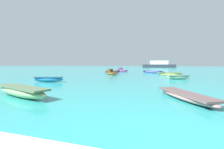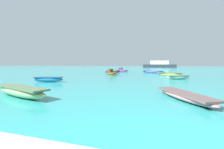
{
  "view_description": "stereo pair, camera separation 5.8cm",
  "coord_description": "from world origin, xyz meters",
  "px_view_note": "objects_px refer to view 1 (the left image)",
  "views": [
    {
      "loc": [
        -1.4,
        -1.28,
        1.54
      ],
      "look_at": [
        -6.59,
        16.44,
        0.25
      ],
      "focal_mm": 24.0,
      "sensor_mm": 36.0,
      "label": 1
    },
    {
      "loc": [
        -1.34,
        -1.26,
        1.54
      ],
      "look_at": [
        -6.59,
        16.44,
        0.25
      ],
      "focal_mm": 24.0,
      "sensor_mm": 36.0,
      "label": 2
    }
  ],
  "objects_px": {
    "moored_boat_0": "(48,79)",
    "moored_boat_2": "(111,73)",
    "moored_boat_7": "(122,70)",
    "moored_boat_8": "(185,96)",
    "moored_boat_3": "(170,74)",
    "moored_boat_4": "(178,77)",
    "moored_boat_1": "(21,91)",
    "moored_boat_5": "(153,72)",
    "moored_boat_6": "(112,72)",
    "distant_ferry": "(159,65)"
  },
  "relations": [
    {
      "from": "moored_boat_0",
      "to": "moored_boat_2",
      "type": "xyz_separation_m",
      "value": [
        2.63,
        10.03,
        0.05
      ]
    },
    {
      "from": "moored_boat_7",
      "to": "moored_boat_8",
      "type": "height_order",
      "value": "moored_boat_7"
    },
    {
      "from": "moored_boat_3",
      "to": "moored_boat_4",
      "type": "xyz_separation_m",
      "value": [
        0.27,
        -6.78,
        0.06
      ]
    },
    {
      "from": "moored_boat_0",
      "to": "moored_boat_7",
      "type": "relative_size",
      "value": 1.03
    },
    {
      "from": "moored_boat_1",
      "to": "moored_boat_5",
      "type": "relative_size",
      "value": 1.11
    },
    {
      "from": "moored_boat_1",
      "to": "moored_boat_2",
      "type": "distance_m",
      "value": 15.26
    },
    {
      "from": "moored_boat_3",
      "to": "moored_boat_4",
      "type": "distance_m",
      "value": 6.79
    },
    {
      "from": "moored_boat_1",
      "to": "moored_boat_3",
      "type": "relative_size",
      "value": 0.84
    },
    {
      "from": "moored_boat_3",
      "to": "moored_boat_1",
      "type": "bearing_deg",
      "value": -108.87
    },
    {
      "from": "moored_boat_6",
      "to": "distant_ferry",
      "type": "xyz_separation_m",
      "value": [
        8.51,
        43.37,
        1.02
      ]
    },
    {
      "from": "moored_boat_0",
      "to": "moored_boat_7",
      "type": "xyz_separation_m",
      "value": [
        2.47,
        17.69,
        0.06
      ]
    },
    {
      "from": "moored_boat_5",
      "to": "moored_boat_6",
      "type": "height_order",
      "value": "moored_boat_5"
    },
    {
      "from": "moored_boat_1",
      "to": "distant_ferry",
      "type": "bearing_deg",
      "value": 100.57
    },
    {
      "from": "moored_boat_8",
      "to": "moored_boat_3",
      "type": "bearing_deg",
      "value": 150.88
    },
    {
      "from": "moored_boat_1",
      "to": "moored_boat_4",
      "type": "height_order",
      "value": "moored_boat_1"
    },
    {
      "from": "moored_boat_3",
      "to": "moored_boat_7",
      "type": "relative_size",
      "value": 1.9
    },
    {
      "from": "moored_boat_4",
      "to": "moored_boat_5",
      "type": "relative_size",
      "value": 0.68
    },
    {
      "from": "moored_boat_2",
      "to": "distant_ferry",
      "type": "height_order",
      "value": "distant_ferry"
    },
    {
      "from": "moored_boat_5",
      "to": "moored_boat_7",
      "type": "height_order",
      "value": "moored_boat_7"
    },
    {
      "from": "moored_boat_1",
      "to": "moored_boat_3",
      "type": "distance_m",
      "value": 19.55
    },
    {
      "from": "moored_boat_3",
      "to": "moored_boat_7",
      "type": "bearing_deg",
      "value": 153.95
    },
    {
      "from": "moored_boat_3",
      "to": "moored_boat_7",
      "type": "xyz_separation_m",
      "value": [
        -8.32,
        5.1,
        0.15
      ]
    },
    {
      "from": "moored_boat_2",
      "to": "moored_boat_6",
      "type": "height_order",
      "value": "moored_boat_2"
    },
    {
      "from": "moored_boat_7",
      "to": "moored_boat_5",
      "type": "bearing_deg",
      "value": -9.87
    },
    {
      "from": "moored_boat_0",
      "to": "distant_ferry",
      "type": "xyz_separation_m",
      "value": [
        10.13,
        57.59,
        0.98
      ]
    },
    {
      "from": "moored_boat_3",
      "to": "moored_boat_2",
      "type": "bearing_deg",
      "value": -157.16
    },
    {
      "from": "moored_boat_1",
      "to": "moored_boat_8",
      "type": "bearing_deg",
      "value": 29.13
    },
    {
      "from": "moored_boat_2",
      "to": "moored_boat_8",
      "type": "height_order",
      "value": "moored_boat_2"
    },
    {
      "from": "moored_boat_7",
      "to": "moored_boat_1",
      "type": "bearing_deg",
      "value": -79.92
    },
    {
      "from": "moored_boat_6",
      "to": "moored_boat_5",
      "type": "bearing_deg",
      "value": -24.71
    },
    {
      "from": "moored_boat_3",
      "to": "distant_ferry",
      "type": "distance_m",
      "value": 45.02
    },
    {
      "from": "moored_boat_0",
      "to": "moored_boat_5",
      "type": "relative_size",
      "value": 0.72
    },
    {
      "from": "moored_boat_6",
      "to": "moored_boat_8",
      "type": "distance_m",
      "value": 19.8
    },
    {
      "from": "distant_ferry",
      "to": "moored_boat_5",
      "type": "bearing_deg",
      "value": -92.46
    },
    {
      "from": "moored_boat_1",
      "to": "distant_ferry",
      "type": "height_order",
      "value": "distant_ferry"
    },
    {
      "from": "moored_boat_1",
      "to": "moored_boat_7",
      "type": "relative_size",
      "value": 1.6
    },
    {
      "from": "moored_boat_2",
      "to": "moored_boat_8",
      "type": "xyz_separation_m",
      "value": [
        7.45,
        -13.72,
        -0.12
      ]
    },
    {
      "from": "moored_boat_0",
      "to": "moored_boat_8",
      "type": "bearing_deg",
      "value": -36.9
    },
    {
      "from": "moored_boat_1",
      "to": "moored_boat_2",
      "type": "relative_size",
      "value": 1.35
    },
    {
      "from": "moored_boat_3",
      "to": "moored_boat_0",
      "type": "bearing_deg",
      "value": -125.15
    },
    {
      "from": "moored_boat_0",
      "to": "moored_boat_3",
      "type": "distance_m",
      "value": 16.58
    },
    {
      "from": "moored_boat_6",
      "to": "moored_boat_8",
      "type": "height_order",
      "value": "moored_boat_6"
    },
    {
      "from": "moored_boat_4",
      "to": "moored_boat_8",
      "type": "bearing_deg",
      "value": -122.43
    },
    {
      "from": "moored_boat_6",
      "to": "moored_boat_7",
      "type": "relative_size",
      "value": 1.1
    },
    {
      "from": "moored_boat_8",
      "to": "moored_boat_7",
      "type": "bearing_deg",
      "value": 172.98
    },
    {
      "from": "moored_boat_5",
      "to": "moored_boat_8",
      "type": "relative_size",
      "value": 1.03
    },
    {
      "from": "moored_boat_8",
      "to": "distant_ferry",
      "type": "distance_m",
      "value": 61.28
    },
    {
      "from": "moored_boat_7",
      "to": "moored_boat_8",
      "type": "xyz_separation_m",
      "value": [
        7.61,
        -21.37,
        -0.13
      ]
    },
    {
      "from": "moored_boat_1",
      "to": "moored_boat_4",
      "type": "bearing_deg",
      "value": 70.26
    },
    {
      "from": "moored_boat_4",
      "to": "moored_boat_7",
      "type": "relative_size",
      "value": 0.98
    }
  ]
}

